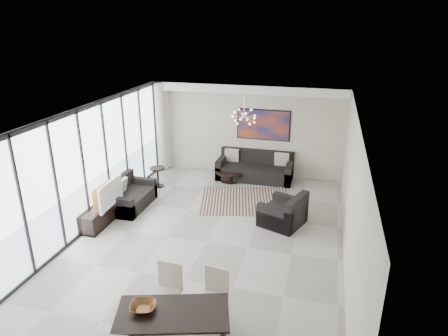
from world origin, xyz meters
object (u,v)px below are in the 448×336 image
(sofa_main, at_px, (255,170))
(dining_table, at_px, (173,317))
(tv_console, at_px, (103,213))
(television, at_px, (107,194))
(coffee_table, at_px, (230,175))

(sofa_main, relative_size, dining_table, 1.27)
(tv_console, xyz_separation_m, television, (0.16, 0.02, 0.55))
(coffee_table, height_order, dining_table, dining_table)
(coffee_table, distance_m, television, 4.13)
(television, xyz_separation_m, dining_table, (3.05, -3.39, -0.18))
(sofa_main, bearing_deg, dining_table, -89.20)
(sofa_main, xyz_separation_m, dining_table, (0.10, -7.17, 0.32))
(dining_table, bearing_deg, tv_console, 133.67)
(sofa_main, distance_m, dining_table, 7.18)
(tv_console, distance_m, dining_table, 4.66)
(coffee_table, distance_m, dining_table, 6.86)
(dining_table, bearing_deg, coffee_table, 96.79)
(coffee_table, distance_m, tv_console, 4.20)
(sofa_main, bearing_deg, coffee_table, -152.48)
(coffee_table, xyz_separation_m, tv_console, (-2.40, -3.44, 0.05))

